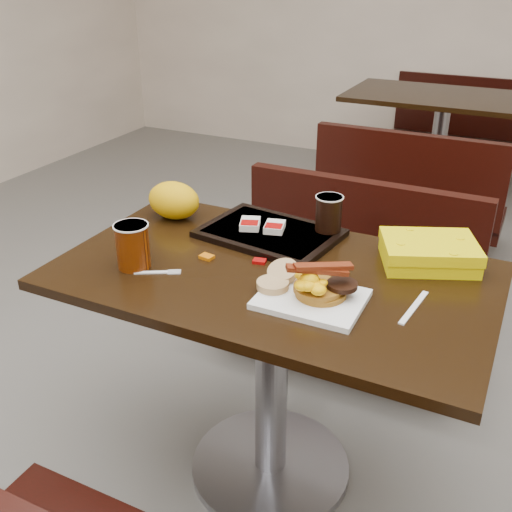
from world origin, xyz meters
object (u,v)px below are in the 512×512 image
at_px(pancake_stack, 321,290).
at_px(tray, 270,233).
at_px(hashbrown_sleeve_left, 250,224).
at_px(bench_near_n, 344,282).
at_px(fork, 151,272).
at_px(clamshell, 429,252).
at_px(hashbrown_sleeve_right, 275,227).
at_px(table_far, 437,153).
at_px(knife, 414,307).
at_px(bench_far_s, 412,189).
at_px(bench_far_n, 455,130).
at_px(coffee_cup_far, 329,213).
at_px(table_near, 272,379).
at_px(coffee_cup_near, 133,246).
at_px(platter, 311,299).
at_px(paper_bag, 174,200).

distance_m(pancake_stack, tray, 0.40).
bearing_deg(hashbrown_sleeve_left, bench_near_n, 50.08).
relative_size(fork, clamshell, 0.50).
relative_size(hashbrown_sleeve_left, hashbrown_sleeve_right, 1.02).
height_order(table_far, pancake_stack, pancake_stack).
bearing_deg(bench_near_n, knife, -61.34).
bearing_deg(hashbrown_sleeve_left, tray, -18.24).
xyz_separation_m(hashbrown_sleeve_right, clamshell, (0.47, 0.02, 0.01)).
bearing_deg(knife, bench_far_s, -161.62).
bearing_deg(table_far, fork, -96.17).
distance_m(tray, hashbrown_sleeve_right, 0.03).
relative_size(table_far, bench_far_n, 1.20).
bearing_deg(bench_far_n, hashbrown_sleeve_right, -91.74).
xyz_separation_m(bench_far_n, coffee_cup_far, (0.05, -3.01, 0.46)).
relative_size(table_near, coffee_cup_near, 9.36).
height_order(platter, fork, platter).
height_order(coffee_cup_near, knife, coffee_cup_near).
bearing_deg(bench_far_n, knife, -83.22).
height_order(bench_far_n, knife, knife).
distance_m(table_far, pancake_stack, 2.72).
bearing_deg(tray, fork, -110.25).
bearing_deg(hashbrown_sleeve_right, clamshell, -12.04).
bearing_deg(coffee_cup_far, hashbrown_sleeve_right, -153.49).
height_order(table_far, bench_far_n, table_far).
bearing_deg(bench_near_n, platter, -79.18).
xyz_separation_m(knife, hashbrown_sleeve_left, (-0.57, 0.23, 0.03)).
distance_m(fork, paper_bag, 0.39).
xyz_separation_m(fork, coffee_cup_far, (0.35, 0.45, 0.07)).
relative_size(table_far, fork, 9.35).
height_order(bench_far_n, fork, fork).
height_order(table_near, clamshell, clamshell).
bearing_deg(coffee_cup_far, fork, -128.27).
xyz_separation_m(hashbrown_sleeve_right, paper_bag, (-0.36, -0.02, 0.03)).
bearing_deg(table_near, paper_bag, 156.16).
height_order(bench_far_n, pancake_stack, pancake_stack).
relative_size(bench_far_s, hashbrown_sleeve_right, 12.63).
xyz_separation_m(hashbrown_sleeve_left, coffee_cup_far, (0.23, 0.09, 0.04)).
xyz_separation_m(knife, hashbrown_sleeve_right, (-0.49, 0.24, 0.03)).
relative_size(knife, paper_bag, 1.01).
relative_size(bench_far_n, hashbrown_sleeve_left, 12.32).
bearing_deg(paper_bag, table_far, 79.34).
height_order(platter, clamshell, clamshell).
distance_m(table_near, bench_far_s, 1.90).
height_order(tray, clamshell, clamshell).
distance_m(knife, hashbrown_sleeve_left, 0.61).
distance_m(coffee_cup_far, clamshell, 0.33).
relative_size(coffee_cup_near, paper_bag, 0.72).
height_order(bench_near_n, coffee_cup_far, coffee_cup_far).
height_order(bench_far_s, bench_far_n, same).
relative_size(knife, hashbrown_sleeve_left, 2.21).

